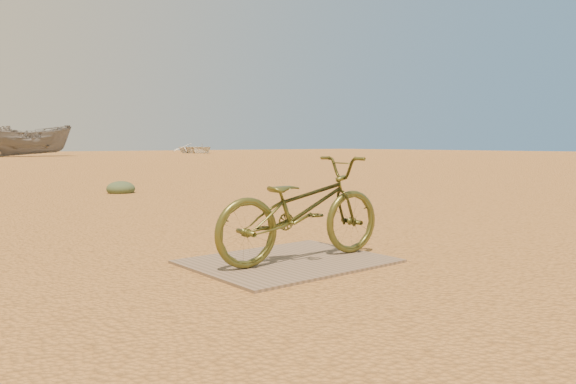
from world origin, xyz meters
TOP-DOWN VIEW (x-y plane):
  - ground at (0.00, 0.00)m, footprint 120.00×120.00m
  - plywood_board at (-0.15, -0.50)m, footprint 1.51×1.18m
  - bicycle at (-0.06, -0.56)m, footprint 1.61×0.64m
  - boat_mid_right at (7.85, 38.06)m, footprint 5.84×2.36m
  - boat_far_right at (23.03, 41.49)m, footprint 3.26×4.53m
  - kale_b at (1.31, 6.41)m, footprint 0.54×0.54m

SIDE VIEW (x-z plane):
  - ground at x=0.00m, z-range 0.00..0.00m
  - kale_b at x=1.31m, z-range -0.15..0.15m
  - plywood_board at x=-0.15m, z-range 0.00..0.02m
  - bicycle at x=-0.06m, z-range 0.02..0.85m
  - boat_far_right at x=23.03m, z-range 0.00..0.93m
  - boat_mid_right at x=7.85m, z-range 0.00..2.23m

